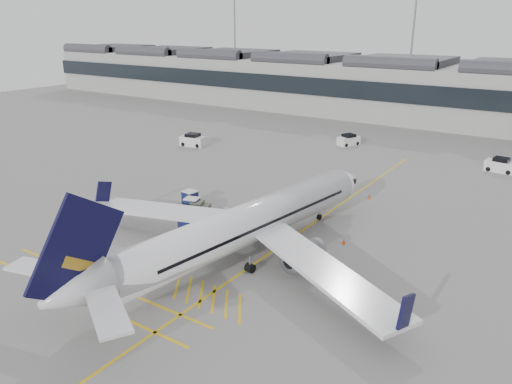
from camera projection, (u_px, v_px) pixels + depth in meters
The scene contains 18 objects.
ground at pixel (173, 234), 48.18m from camera, with size 220.00×220.00×0.00m, color gray.
terminal at pixel (411, 89), 102.64m from camera, with size 200.00×20.45×12.40m.
light_masts at pixel (427, 44), 111.83m from camera, with size 113.00×0.60×25.45m.
apron_markings at pixel (313, 223), 50.78m from camera, with size 0.25×60.00×0.01m, color gold.
airliner_main at pixel (243, 226), 42.77m from camera, with size 33.75×37.11×9.90m.
belt_loader at pixel (271, 223), 49.15m from camera, with size 5.38×3.55×2.16m.
baggage_cart_a at pixel (268, 227), 47.69m from camera, with size 1.75×1.49×1.71m.
baggage_cart_b at pixel (190, 198), 55.47m from camera, with size 1.78×1.54×1.69m.
baggage_cart_c at pixel (192, 205), 53.25m from camera, with size 1.91×1.72×1.68m.
baggage_cart_d at pixel (188, 223), 48.41m from camera, with size 1.90×1.65×1.79m.
ramp_agent_a at pixel (287, 214), 51.18m from camera, with size 0.56×0.37×1.55m, color #FF420D.
ramp_agent_b at pixel (272, 216), 50.42m from camera, with size 0.85×0.66×1.74m, color #FF620D.
pushback_tug at pixel (197, 208), 53.08m from camera, with size 2.96×2.33×1.45m.
safety_cone_nose at pixel (369, 196), 57.78m from camera, with size 0.39×0.39×0.54m, color #F24C0A.
safety_cone_engine at pixel (344, 241), 46.10m from camera, with size 0.35×0.35×0.49m, color #F24C0A.
service_van_left at pixel (193, 140), 81.64m from camera, with size 4.32×2.68×2.07m.
service_van_mid at pixel (349, 140), 82.16m from camera, with size 3.18×4.05×1.86m.
service_van_right at pixel (501, 165), 67.80m from camera, with size 4.00×2.31×1.96m.
Camera 1 is at (31.29, -32.21, 19.68)m, focal length 35.00 mm.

